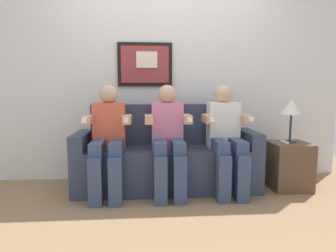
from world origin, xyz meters
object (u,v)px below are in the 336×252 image
side_table_right (288,165)px  couch (167,160)px  table_lamp (291,109)px  person_in_middle (168,135)px  spare_remote_on_table (285,142)px  person_on_right (226,134)px  person_on_left (108,136)px

side_table_right → couch: bearing=175.4°
couch → table_lamp: size_ratio=4.16×
couch → person_in_middle: 0.34m
spare_remote_on_table → person_in_middle: bearing=-178.0°
person_in_middle → side_table_right: size_ratio=2.22×
person_on_right → spare_remote_on_table: 0.66m
side_table_right → spare_remote_on_table: 0.27m
table_lamp → spare_remote_on_table: bearing=-147.8°
side_table_right → table_lamp: 0.61m
person_on_left → side_table_right: 1.94m
person_on_right → table_lamp: bearing=7.5°
spare_remote_on_table → couch: bearing=174.3°
table_lamp → couch: bearing=177.0°
person_on_left → spare_remote_on_table: (1.84, 0.04, -0.10)m
couch → side_table_right: 1.31m
couch → side_table_right: size_ratio=3.83×
person_on_left → person_in_middle: bearing=0.0°
couch → person_on_left: 0.68m
person_on_right → table_lamp: 0.78m
couch → spare_remote_on_table: (1.24, -0.12, 0.20)m
side_table_right → spare_remote_on_table: bearing=-165.0°
couch → person_on_right: size_ratio=1.72×
person_on_left → spare_remote_on_table: bearing=1.4°
person_in_middle → table_lamp: bearing=4.2°
person_on_left → person_on_right: size_ratio=1.00×
couch → person_in_middle: size_ratio=1.72×
table_lamp → person_in_middle: bearing=-175.8°
person_on_left → spare_remote_on_table: size_ratio=8.54×
couch → person_on_left: bearing=-164.3°
person_on_left → person_in_middle: size_ratio=1.00×
person_on_left → table_lamp: 1.94m
couch → person_on_left: (-0.59, -0.17, 0.29)m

